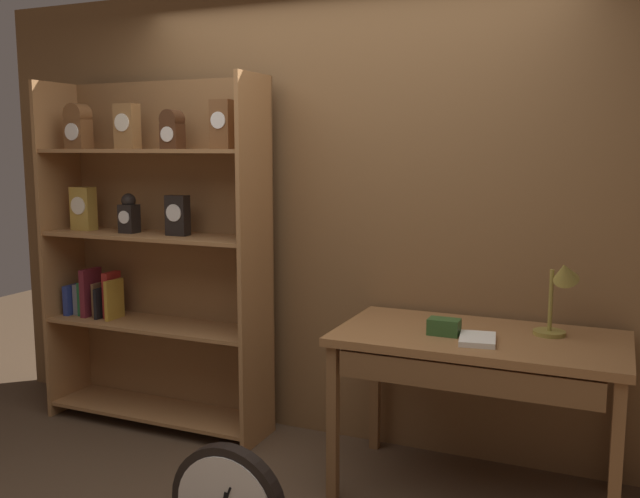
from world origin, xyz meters
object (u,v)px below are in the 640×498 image
at_px(desk_lamp, 560,289).
at_px(toolbox_small, 444,327).
at_px(bookshelf, 152,251).
at_px(workbench, 478,354).
at_px(open_repair_manual, 478,339).

distance_m(desk_lamp, toolbox_small, 0.56).
distance_m(bookshelf, workbench, 2.04).
distance_m(workbench, open_repair_manual, 0.14).
bearing_deg(workbench, toolbox_small, -164.59).
bearing_deg(workbench, desk_lamp, 19.25).
bearing_deg(toolbox_small, desk_lamp, 18.07).
bearing_deg(open_repair_manual, bookshelf, 162.91).
height_order(bookshelf, toolbox_small, bookshelf).
relative_size(desk_lamp, open_repair_manual, 1.75).
xyz_separation_m(bookshelf, open_repair_manual, (2.01, -0.29, -0.25)).
relative_size(bookshelf, desk_lamp, 5.39).
bearing_deg(toolbox_small, bookshelf, 172.96).
xyz_separation_m(workbench, desk_lamp, (0.34, 0.12, 0.32)).
relative_size(desk_lamp, toolbox_small, 2.62).
relative_size(workbench, desk_lamp, 3.49).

